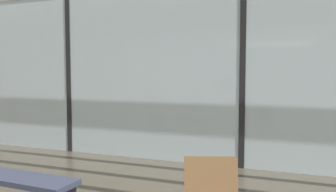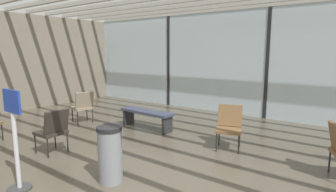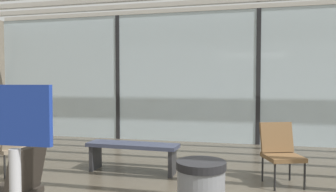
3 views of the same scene
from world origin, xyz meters
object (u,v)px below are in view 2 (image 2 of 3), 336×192
Objects in this scene: trash_bin at (110,154)px; lounge_chair_6 at (53,129)px; lounge_chair_0 at (83,105)px; lounge_chair_3 at (229,124)px; info_sign at (16,144)px; waiting_bench at (147,115)px.

lounge_chair_6 is at bearing 175.00° from trash_bin.
lounge_chair_0 is 1.00× the size of lounge_chair_6.
lounge_chair_3 and lounge_chair_6 have the same top height.
lounge_chair_6 is 1.77m from trash_bin.
lounge_chair_0 is at bearing 149.13° from trash_bin.
lounge_chair_6 is at bearing 55.82° from lounge_chair_0.
info_sign is (-1.70, -3.37, 0.18)m from lounge_chair_3.
lounge_chair_0 is at bearing 167.89° from lounge_chair_3.
lounge_chair_6 reaches higher than trash_bin.
lounge_chair_3 reaches higher than trash_bin.
waiting_bench is at bearing 119.80° from trash_bin.
trash_bin is (3.24, -1.94, -0.06)m from lounge_chair_0.
trash_bin is 1.30m from info_sign.
lounge_chair_0 is 1.00× the size of lounge_chair_3.
waiting_bench is 1.76× the size of trash_bin.
info_sign is at bearing -133.03° from trash_bin.
lounge_chair_3 reaches higher than waiting_bench.
waiting_bench is 3.51m from info_sign.
lounge_chair_3 is at bearing 130.08° from lounge_chair_6.
trash_bin is at bearing -127.81° from lounge_chair_3.
lounge_chair_3 is 3.78m from info_sign.
trash_bin is at bearing -57.61° from waiting_bench.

